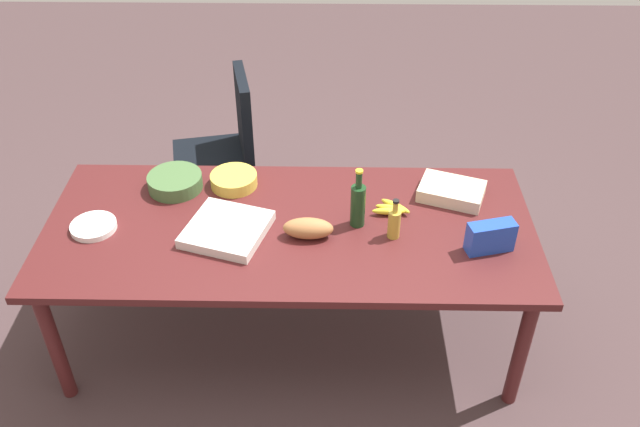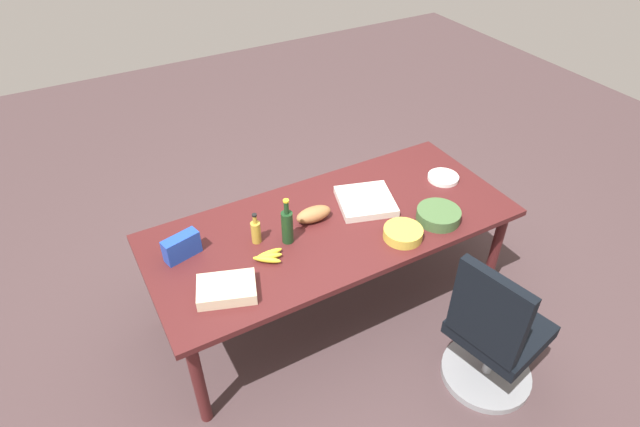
{
  "view_description": "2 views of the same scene",
  "coord_description": "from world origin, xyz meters",
  "px_view_note": "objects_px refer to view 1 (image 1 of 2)",
  "views": [
    {
      "loc": [
        -0.2,
        2.58,
        2.82
      ],
      "look_at": [
        -0.15,
        -0.06,
        0.78
      ],
      "focal_mm": 38.09,
      "sensor_mm": 36.0,
      "label": 1
    },
    {
      "loc": [
        -1.34,
        -2.23,
        2.87
      ],
      "look_at": [
        -0.04,
        0.09,
        0.78
      ],
      "focal_mm": 29.18,
      "sensor_mm": 36.0,
      "label": 2
    }
  ],
  "objects_px": {
    "wine_bottle": "(358,204)",
    "banana_bunch": "(392,209)",
    "dressing_bottle": "(394,223)",
    "chip_bowl": "(234,180)",
    "conference_table": "(290,236)",
    "chip_bag_blue": "(490,237)",
    "office_chair": "(223,168)",
    "bread_loaf": "(308,228)",
    "pizza_box": "(227,229)",
    "salad_bowl": "(175,182)",
    "paper_plate_stack": "(94,226)",
    "sheet_cake": "(452,191)"
  },
  "relations": [
    {
      "from": "conference_table",
      "to": "chip_bag_blue",
      "type": "distance_m",
      "value": 0.96
    },
    {
      "from": "banana_bunch",
      "to": "sheet_cake",
      "type": "relative_size",
      "value": 0.61
    },
    {
      "from": "dressing_bottle",
      "to": "conference_table",
      "type": "bearing_deg",
      "value": -7.96
    },
    {
      "from": "pizza_box",
      "to": "paper_plate_stack",
      "type": "relative_size",
      "value": 1.64
    },
    {
      "from": "conference_table",
      "to": "pizza_box",
      "type": "bearing_deg",
      "value": 12.23
    },
    {
      "from": "salad_bowl",
      "to": "wine_bottle",
      "type": "xyz_separation_m",
      "value": [
        -0.94,
        0.29,
        0.08
      ]
    },
    {
      "from": "paper_plate_stack",
      "to": "dressing_bottle",
      "type": "bearing_deg",
      "value": 178.83
    },
    {
      "from": "pizza_box",
      "to": "paper_plate_stack",
      "type": "distance_m",
      "value": 0.65
    },
    {
      "from": "conference_table",
      "to": "office_chair",
      "type": "relative_size",
      "value": 2.33
    },
    {
      "from": "wine_bottle",
      "to": "banana_bunch",
      "type": "xyz_separation_m",
      "value": [
        -0.18,
        -0.09,
        -0.1
      ]
    },
    {
      "from": "bread_loaf",
      "to": "chip_bowl",
      "type": "distance_m",
      "value": 0.58
    },
    {
      "from": "office_chair",
      "to": "chip_bowl",
      "type": "xyz_separation_m",
      "value": [
        -0.18,
        0.69,
        0.39
      ]
    },
    {
      "from": "conference_table",
      "to": "wine_bottle",
      "type": "bearing_deg",
      "value": -176.46
    },
    {
      "from": "conference_table",
      "to": "banana_bunch",
      "type": "xyz_separation_m",
      "value": [
        -0.51,
        -0.11,
        0.09
      ]
    },
    {
      "from": "conference_table",
      "to": "sheet_cake",
      "type": "xyz_separation_m",
      "value": [
        -0.82,
        -0.25,
        0.1
      ]
    },
    {
      "from": "dressing_bottle",
      "to": "banana_bunch",
      "type": "height_order",
      "value": "dressing_bottle"
    },
    {
      "from": "conference_table",
      "to": "chip_bowl",
      "type": "relative_size",
      "value": 9.77
    },
    {
      "from": "dressing_bottle",
      "to": "banana_bunch",
      "type": "relative_size",
      "value": 1.09
    },
    {
      "from": "paper_plate_stack",
      "to": "chip_bowl",
      "type": "xyz_separation_m",
      "value": [
        -0.64,
        -0.38,
        0.02
      ]
    },
    {
      "from": "paper_plate_stack",
      "to": "office_chair",
      "type": "bearing_deg",
      "value": -112.87
    },
    {
      "from": "salad_bowl",
      "to": "banana_bunch",
      "type": "relative_size",
      "value": 1.44
    },
    {
      "from": "bread_loaf",
      "to": "dressing_bottle",
      "type": "height_order",
      "value": "dressing_bottle"
    },
    {
      "from": "chip_bowl",
      "to": "chip_bag_blue",
      "type": "bearing_deg",
      "value": 158.21
    },
    {
      "from": "chip_bag_blue",
      "to": "banana_bunch",
      "type": "xyz_separation_m",
      "value": [
        0.43,
        -0.27,
        -0.05
      ]
    },
    {
      "from": "dressing_bottle",
      "to": "sheet_cake",
      "type": "bearing_deg",
      "value": -134.59
    },
    {
      "from": "dressing_bottle",
      "to": "chip_bowl",
      "type": "distance_m",
      "value": 0.91
    },
    {
      "from": "banana_bunch",
      "to": "paper_plate_stack",
      "type": "distance_m",
      "value": 1.46
    },
    {
      "from": "chip_bag_blue",
      "to": "paper_plate_stack",
      "type": "xyz_separation_m",
      "value": [
        1.88,
        -0.12,
        -0.06
      ]
    },
    {
      "from": "chip_bag_blue",
      "to": "wine_bottle",
      "type": "bearing_deg",
      "value": -16.6
    },
    {
      "from": "conference_table",
      "to": "sheet_cake",
      "type": "distance_m",
      "value": 0.86
    },
    {
      "from": "conference_table",
      "to": "salad_bowl",
      "type": "height_order",
      "value": "salad_bowl"
    },
    {
      "from": "pizza_box",
      "to": "dressing_bottle",
      "type": "xyz_separation_m",
      "value": [
        -0.8,
        0.01,
        0.06
      ]
    },
    {
      "from": "wine_bottle",
      "to": "sheet_cake",
      "type": "distance_m",
      "value": 0.55
    },
    {
      "from": "banana_bunch",
      "to": "sheet_cake",
      "type": "distance_m",
      "value": 0.34
    },
    {
      "from": "paper_plate_stack",
      "to": "chip_bowl",
      "type": "relative_size",
      "value": 0.9
    },
    {
      "from": "office_chair",
      "to": "chip_bag_blue",
      "type": "distance_m",
      "value": 1.91
    },
    {
      "from": "conference_table",
      "to": "sheet_cake",
      "type": "bearing_deg",
      "value": -162.83
    },
    {
      "from": "office_chair",
      "to": "wine_bottle",
      "type": "height_order",
      "value": "wine_bottle"
    },
    {
      "from": "pizza_box",
      "to": "banana_bunch",
      "type": "relative_size",
      "value": 1.84
    },
    {
      "from": "conference_table",
      "to": "dressing_bottle",
      "type": "bearing_deg",
      "value": 172.04
    },
    {
      "from": "wine_bottle",
      "to": "banana_bunch",
      "type": "distance_m",
      "value": 0.22
    },
    {
      "from": "pizza_box",
      "to": "wine_bottle",
      "type": "xyz_separation_m",
      "value": [
        -0.63,
        -0.08,
        0.1
      ]
    },
    {
      "from": "wine_bottle",
      "to": "chip_bowl",
      "type": "xyz_separation_m",
      "value": [
        0.64,
        -0.32,
        -0.09
      ]
    },
    {
      "from": "pizza_box",
      "to": "chip_bowl",
      "type": "relative_size",
      "value": 1.47
    },
    {
      "from": "dressing_bottle",
      "to": "banana_bunch",
      "type": "distance_m",
      "value": 0.19
    },
    {
      "from": "conference_table",
      "to": "chip_bowl",
      "type": "distance_m",
      "value": 0.47
    },
    {
      "from": "bread_loaf",
      "to": "banana_bunch",
      "type": "relative_size",
      "value": 1.23
    },
    {
      "from": "bread_loaf",
      "to": "paper_plate_stack",
      "type": "xyz_separation_m",
      "value": [
        1.04,
        -0.04,
        -0.04
      ]
    },
    {
      "from": "dressing_bottle",
      "to": "paper_plate_stack",
      "type": "relative_size",
      "value": 0.97
    },
    {
      "from": "office_chair",
      "to": "bread_loaf",
      "type": "relative_size",
      "value": 4.28
    }
  ]
}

